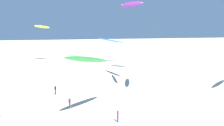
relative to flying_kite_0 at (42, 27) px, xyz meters
name	(u,v)px	position (x,y,z in m)	size (l,w,h in m)	color
flying_kite_0	(42,27)	(0.00, 0.00, 0.00)	(5.31, 10.96, 12.09)	yellow
flying_kite_2	(112,41)	(22.08, -4.96, -4.38)	(8.81, 7.36, 8.00)	blue
flying_kite_4	(88,60)	(13.11, -39.90, -3.82)	(6.90, 12.79, 8.85)	green
flying_kite_6	(131,4)	(22.67, -26.03, 4.79)	(4.83, 7.81, 16.82)	purple
person_foreground_walker	(118,115)	(16.56, -43.44, -10.39)	(0.27, 0.50, 1.69)	#284CA3
person_near_left	(70,103)	(10.38, -38.48, -10.39)	(0.38, 0.39, 1.69)	slate
person_near_right	(55,89)	(7.62, -32.30, -10.39)	(0.41, 0.37, 1.69)	#284CA3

